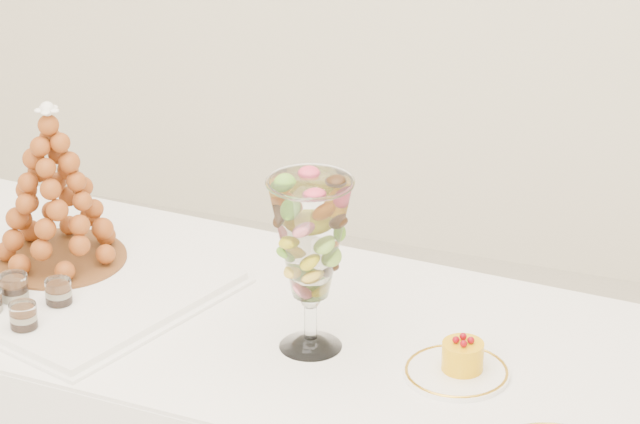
% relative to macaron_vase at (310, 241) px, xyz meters
% --- Properties ---
extents(lace_tray, '(0.78, 0.68, 0.02)m').
position_rel_macaron_vase_xyz_m(lace_tray, '(-0.61, 0.07, -0.21)').
color(lace_tray, white).
rests_on(lace_tray, buffet_table).
extents(macaron_vase, '(0.16, 0.16, 0.34)m').
position_rel_macaron_vase_xyz_m(macaron_vase, '(0.00, 0.00, 0.00)').
color(macaron_vase, white).
rests_on(macaron_vase, buffet_table).
extents(cake_plate, '(0.20, 0.20, 0.01)m').
position_rel_macaron_vase_xyz_m(cake_plate, '(0.29, -0.01, -0.22)').
color(cake_plate, white).
rests_on(cake_plate, buffet_table).
extents(verrine_b, '(0.07, 0.07, 0.08)m').
position_rel_macaron_vase_xyz_m(verrine_b, '(-0.61, -0.06, -0.19)').
color(verrine_b, white).
rests_on(verrine_b, buffet_table).
extents(verrine_c, '(0.05, 0.05, 0.07)m').
position_rel_macaron_vase_xyz_m(verrine_c, '(-0.52, -0.05, -0.19)').
color(verrine_c, white).
rests_on(verrine_c, buffet_table).
extents(verrine_e, '(0.06, 0.06, 0.07)m').
position_rel_macaron_vase_xyz_m(verrine_e, '(-0.53, -0.16, -0.19)').
color(verrine_e, white).
rests_on(verrine_e, buffet_table).
extents(croquembouche, '(0.28, 0.28, 0.35)m').
position_rel_macaron_vase_xyz_m(croquembouche, '(-0.61, 0.12, -0.03)').
color(croquembouche, brown).
rests_on(croquembouche, lace_tray).
extents(mousse_cake, '(0.08, 0.08, 0.07)m').
position_rel_macaron_vase_xyz_m(mousse_cake, '(0.30, 0.00, -0.19)').
color(mousse_cake, '#F5B00B').
rests_on(mousse_cake, cake_plate).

